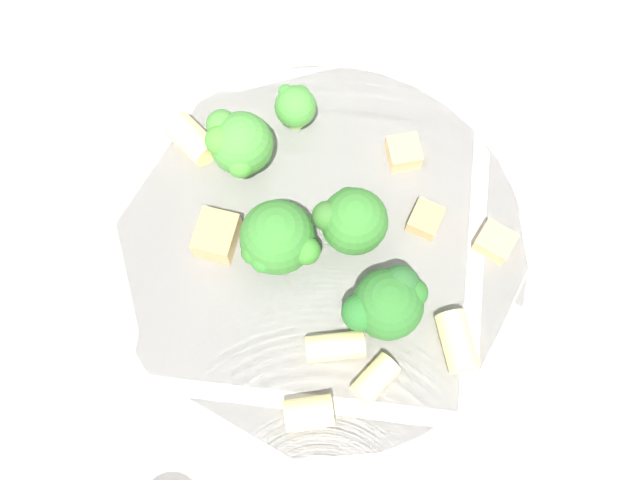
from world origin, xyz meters
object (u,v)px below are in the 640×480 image
Objects in this scene: rigatoni_2 at (375,379)px; rigatoni_1 at (192,139)px; pasta_bowl at (320,254)px; broccoli_floret_0 at (295,106)px; broccoli_floret_2 at (352,220)px; rigatoni_4 at (335,347)px; broccoli_floret_4 at (238,143)px; chicken_chunk_0 at (404,153)px; chicken_chunk_1 at (217,236)px; chicken_chunk_2 at (495,242)px; broccoli_floret_1 at (388,303)px; chicken_chunk_3 at (426,219)px; broccoli_floret_3 at (277,239)px; rigatoni_0 at (457,341)px; rigatoni_3 at (309,413)px.

rigatoni_1 is at bearing -24.11° from rigatoni_2.
pasta_bowl is 0.08m from broccoli_floret_0.
broccoli_floret_2 is 1.40× the size of rigatoni_4.
broccoli_floret_4 is 0.09m from chicken_chunk_0.
rigatoni_2 is at bearing 155.89° from rigatoni_1.
broccoli_floret_0 is 0.08m from chicken_chunk_1.
chicken_chunk_1 reaches higher than chicken_chunk_2.
rigatoni_2 is (-0.01, 0.03, -0.02)m from broccoli_floret_1.
broccoli_floret_4 is 2.29× the size of chicken_chunk_3.
broccoli_floret_3 is at bearing -163.96° from chicken_chunk_1.
broccoli_floret_0 is 0.13m from rigatoni_4.
broccoli_floret_2 is at bearing -68.93° from rigatoni_4.
rigatoni_0 and rigatoni_3 have the same top height.
rigatoni_3 reaches higher than rigatoni_2.
broccoli_floret_1 reaches higher than broccoli_floret_4.
broccoli_floret_3 is at bearing -2.23° from broccoli_floret_1.
pasta_bowl is 0.09m from rigatoni_1.
broccoli_floret_4 is 1.67× the size of rigatoni_2.
broccoli_floret_3 is 2.38× the size of chicken_chunk_2.
broccoli_floret_4 is at bearing 9.35° from chicken_chunk_2.
broccoli_floret_2 is (-0.06, 0.05, 0.01)m from broccoli_floret_0.
broccoli_floret_3 is 0.06m from broccoli_floret_4.
chicken_chunk_0 reaches higher than chicken_chunk_3.
rigatoni_2 is 0.03m from rigatoni_4.
broccoli_floret_3 is 1.86× the size of chicken_chunk_1.
chicken_chunk_0 is at bearing -110.70° from broccoli_floret_3.
broccoli_floret_1 is at bearing 94.70° from chicken_chunk_3.
broccoli_floret_0 is 1.02× the size of rigatoni_0.
rigatoni_1 reaches higher than rigatoni_2.
rigatoni_4 is 0.09m from chicken_chunk_1.
pasta_bowl is 0.08m from rigatoni_2.
rigatoni_0 is 0.07m from chicken_chunk_3.
pasta_bowl is 6.24× the size of broccoli_floret_4.
chicken_chunk_2 is (-0.13, -0.07, -0.00)m from chicken_chunk_1.
rigatoni_3 is 1.28× the size of chicken_chunk_2.
chicken_chunk_1 is (0.00, 0.08, -0.01)m from broccoli_floret_0.
pasta_bowl is 9.06× the size of rigatoni_1.
broccoli_floret_3 reaches higher than pasta_bowl.
rigatoni_3 is 0.10m from chicken_chunk_1.
broccoli_floret_0 is 0.73× the size of broccoli_floret_2.
pasta_bowl is at bearing 160.30° from broccoli_floret_4.
broccoli_floret_0 is at bearing -38.44° from broccoli_floret_1.
broccoli_floret_1 reaches higher than broccoli_floret_2.
broccoli_floret_2 is 0.10m from rigatoni_1.
broccoli_floret_4 is 0.11m from chicken_chunk_3.
rigatoni_2 is 1.28× the size of chicken_chunk_2.
broccoli_floret_1 reaches higher than rigatoni_1.
broccoli_floret_4 reaches higher than chicken_chunk_3.
broccoli_floret_3 is at bearing -30.91° from rigatoni_4.
broccoli_floret_0 is (0.05, -0.06, 0.03)m from pasta_bowl.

